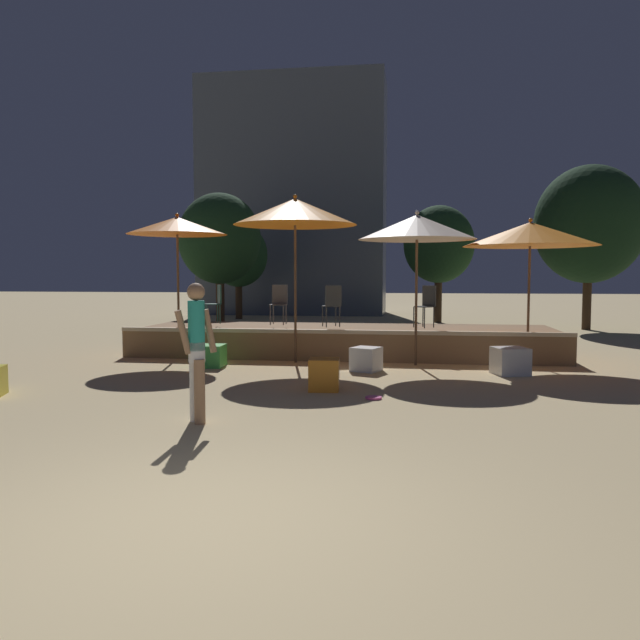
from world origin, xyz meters
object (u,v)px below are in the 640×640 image
(bistro_chair_0, at_px, (427,302))
(bistro_chair_1, at_px, (332,302))
(patio_umbrella_1, at_px, (177,226))
(cube_seat_3, at_px, (366,359))
(bistro_chair_3, at_px, (279,300))
(person_1, at_px, (197,348))
(cube_seat_4, at_px, (324,374))
(background_tree_3, at_px, (238,255))
(cube_seat_0, at_px, (209,356))
(frisbee_disc, at_px, (374,398))
(background_tree_0, at_px, (589,225))
(background_tree_2, at_px, (439,245))
(cube_seat_1, at_px, (510,361))
(bistro_chair_2, at_px, (216,300))
(patio_umbrella_0, at_px, (417,227))
(background_tree_1, at_px, (220,239))
(patio_umbrella_2, at_px, (530,234))
(patio_umbrella_3, at_px, (295,212))

(bistro_chair_0, height_order, bistro_chair_1, same)
(patio_umbrella_1, xyz_separation_m, cube_seat_3, (4.18, -1.43, -2.62))
(patio_umbrella_1, bearing_deg, bistro_chair_3, 28.12)
(person_1, xyz_separation_m, bistro_chair_0, (2.87, 6.47, 0.30))
(cube_seat_4, distance_m, person_1, 2.71)
(bistro_chair_0, xyz_separation_m, background_tree_3, (-7.32, 11.18, 1.40))
(cube_seat_0, distance_m, bistro_chair_1, 2.98)
(cube_seat_3, distance_m, frisbee_disc, 2.65)
(cube_seat_3, distance_m, background_tree_0, 12.34)
(bistro_chair_3, bearing_deg, background_tree_2, 68.74)
(cube_seat_1, bearing_deg, bistro_chair_3, 152.16)
(bistro_chair_2, relative_size, background_tree_3, 0.23)
(patio_umbrella_0, bearing_deg, cube_seat_1, -28.66)
(bistro_chair_0, relative_size, background_tree_3, 0.23)
(cube_seat_3, height_order, background_tree_2, background_tree_2)
(cube_seat_4, distance_m, background_tree_1, 11.76)
(bistro_chair_1, height_order, bistro_chair_3, same)
(cube_seat_3, relative_size, bistro_chair_0, 0.69)
(bistro_chair_3, bearing_deg, bistro_chair_1, -24.74)
(patio_umbrella_2, bearing_deg, patio_umbrella_0, -165.81)
(cube_seat_3, relative_size, background_tree_0, 0.12)
(person_1, bearing_deg, cube_seat_3, 119.42)
(bistro_chair_2, height_order, bistro_chair_3, same)
(frisbee_disc, bearing_deg, background_tree_1, 117.53)
(patio_umbrella_0, distance_m, cube_seat_4, 4.09)
(patio_umbrella_2, xyz_separation_m, bistro_chair_0, (-2.00, 0.63, -1.39))
(patio_umbrella_1, xyz_separation_m, cube_seat_4, (3.68, -3.48, -2.59))
(cube_seat_0, xyz_separation_m, bistro_chair_1, (2.19, 1.76, 0.99))
(cube_seat_1, height_order, bistro_chair_3, bistro_chair_3)
(patio_umbrella_0, xyz_separation_m, frisbee_disc, (-0.62, -3.52, -2.69))
(bistro_chair_2, bearing_deg, patio_umbrella_2, 53.12)
(patio_umbrella_0, distance_m, frisbee_disc, 4.47)
(bistro_chair_0, distance_m, bistro_chair_2, 4.86)
(patio_umbrella_3, relative_size, bistro_chair_1, 3.77)
(patio_umbrella_2, height_order, background_tree_1, background_tree_1)
(cube_seat_3, bearing_deg, patio_umbrella_0, 44.42)
(patio_umbrella_0, relative_size, patio_umbrella_1, 0.98)
(patio_umbrella_1, distance_m, bistro_chair_3, 2.80)
(background_tree_3, bearing_deg, background_tree_0, -14.58)
(bistro_chair_0, relative_size, bistro_chair_1, 1.00)
(cube_seat_3, bearing_deg, patio_umbrella_2, 24.90)
(cube_seat_4, bearing_deg, cube_seat_3, 76.21)
(patio_umbrella_2, bearing_deg, cube_seat_3, -155.10)
(cube_seat_4, bearing_deg, bistro_chair_2, 124.79)
(cube_seat_3, bearing_deg, bistro_chair_1, 114.91)
(cube_seat_3, xyz_separation_m, bistro_chair_1, (-0.87, 1.88, 0.98))
(background_tree_2, bearing_deg, bistro_chair_3, -111.97)
(cube_seat_3, bearing_deg, frisbee_disc, -83.59)
(patio_umbrella_2, xyz_separation_m, bistro_chair_2, (-6.84, 1.08, -1.39))
(background_tree_0, bearing_deg, patio_umbrella_0, -121.73)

